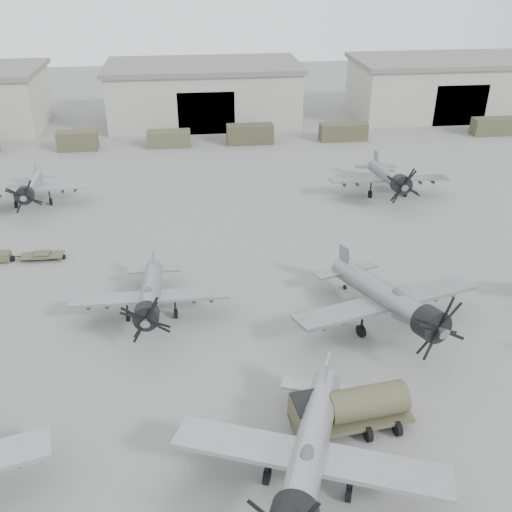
{
  "coord_description": "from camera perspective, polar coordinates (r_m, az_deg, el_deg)",
  "views": [
    {
      "loc": [
        -2.55,
        -26.15,
        24.36
      ],
      "look_at": [
        2.15,
        13.26,
        2.5
      ],
      "focal_mm": 40.0,
      "sensor_mm": 36.0,
      "label": 1
    }
  ],
  "objects": [
    {
      "name": "hangar_center",
      "position": [
        90.38,
        -5.21,
        15.96
      ],
      "size": [
        29.0,
        14.8,
        8.7
      ],
      "color": "#9D9D93",
      "rests_on": "ground"
    },
    {
      "name": "aircraft_far_0",
      "position": [
        63.8,
        -21.65,
        6.34
      ],
      "size": [
        11.59,
        10.43,
        4.61
      ],
      "rotation": [
        0.0,
        0.0,
        0.1
      ],
      "color": "#95989D",
      "rests_on": "ground"
    },
    {
      "name": "tug_trailer",
      "position": [
        53.74,
        -22.85,
        0.0
      ],
      "size": [
        6.19,
        1.38,
        1.24
      ],
      "rotation": [
        0.0,
        0.0,
        -0.02
      ],
      "color": "#46432E",
      "rests_on": "ground"
    },
    {
      "name": "aircraft_mid_2",
      "position": [
        40.85,
        13.37,
        -4.29
      ],
      "size": [
        14.11,
        12.7,
        5.63
      ],
      "rotation": [
        0.0,
        0.0,
        0.28
      ],
      "color": "gray",
      "rests_on": "ground"
    },
    {
      "name": "aircraft_near_1",
      "position": [
        29.36,
        5.28,
        -19.38
      ],
      "size": [
        13.7,
        12.38,
        5.54
      ],
      "rotation": [
        0.0,
        0.0,
        -0.37
      ],
      "color": "#96999F",
      "rests_on": "ground"
    },
    {
      "name": "support_truck_4",
      "position": [
        79.99,
        -0.61,
        12.09
      ],
      "size": [
        6.34,
        2.2,
        2.61
      ],
      "primitive_type": "cube",
      "color": "#3B3D28",
      "rests_on": "ground"
    },
    {
      "name": "fuel_tanker",
      "position": [
        33.44,
        9.4,
        -14.73
      ],
      "size": [
        7.08,
        3.73,
        2.65
      ],
      "rotation": [
        0.0,
        0.0,
        0.12
      ],
      "color": "#46452E",
      "rests_on": "ground"
    },
    {
      "name": "hangar_right",
      "position": [
        99.03,
        18.25,
        15.83
      ],
      "size": [
        29.0,
        14.8,
        8.7
      ],
      "color": "#9D9D93",
      "rests_on": "ground"
    },
    {
      "name": "support_truck_5",
      "position": [
        82.42,
        8.73,
        12.18
      ],
      "size": [
        6.6,
        2.2,
        2.35
      ],
      "primitive_type": "cube",
      "color": "#3F412A",
      "rests_on": "ground"
    },
    {
      "name": "support_truck_2",
      "position": [
        80.95,
        -17.4,
        10.96
      ],
      "size": [
        5.17,
        2.2,
        2.51
      ],
      "primitive_type": "cube",
      "color": "#45442D",
      "rests_on": "ground"
    },
    {
      "name": "support_truck_3",
      "position": [
        79.68,
        -8.7,
        11.53
      ],
      "size": [
        5.8,
        2.2,
        2.16
      ],
      "primitive_type": "cube",
      "color": "#464C31",
      "rests_on": "ground"
    },
    {
      "name": "aircraft_mid_1",
      "position": [
        41.78,
        -10.57,
        -3.91
      ],
      "size": [
        11.44,
        10.29,
        4.6
      ],
      "rotation": [
        0.0,
        0.0,
        -0.01
      ],
      "color": "gray",
      "rests_on": "ground"
    },
    {
      "name": "ground",
      "position": [
        35.83,
        -0.93,
        -13.99
      ],
      "size": [
        220.0,
        220.0,
        0.0
      ],
      "primitive_type": "plane",
      "color": "slate",
      "rests_on": "ground"
    },
    {
      "name": "aircraft_far_1",
      "position": [
        63.27,
        13.24,
        7.69
      ],
      "size": [
        12.8,
        11.52,
        5.12
      ],
      "rotation": [
        0.0,
        0.0,
        -0.04
      ],
      "color": "gray",
      "rests_on": "ground"
    },
    {
      "name": "support_truck_7",
      "position": [
        90.8,
        22.77,
        11.88
      ],
      "size": [
        6.53,
        2.2,
        2.4
      ],
      "primitive_type": "cube",
      "color": "#40442C",
      "rests_on": "ground"
    }
  ]
}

